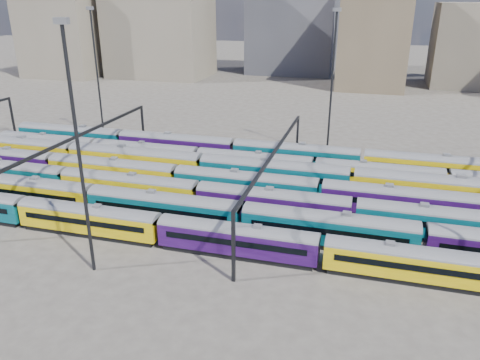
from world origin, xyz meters
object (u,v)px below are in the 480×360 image
(mast_2, at_px, (78,145))
(rake_0, at_px, (237,236))
(rake_1, at_px, (92,196))
(rake_2, at_px, (66,178))

(mast_2, bearing_deg, rake_0, 26.62)
(rake_0, xyz_separation_m, rake_1, (-21.44, 5.00, 0.25))
(rake_0, bearing_deg, mast_2, -153.38)
(rake_1, bearing_deg, rake_2, 146.23)
(rake_0, relative_size, rake_2, 1.07)
(rake_0, bearing_deg, rake_1, 166.87)
(rake_2, bearing_deg, rake_1, -33.77)
(rake_2, xyz_separation_m, mast_2, (14.95, -17.00, 11.33))
(rake_1, height_order, mast_2, mast_2)
(rake_0, height_order, mast_2, mast_2)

